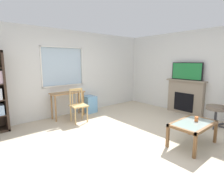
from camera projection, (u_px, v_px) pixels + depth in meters
name	position (u px, v px, depth m)	size (l,w,h in m)	color
ground	(130.00, 140.00, 3.66)	(6.55, 6.15, 0.02)	beige
wall_back_with_window	(71.00, 73.00, 5.41)	(5.55, 0.15, 2.55)	silver
wall_right	(196.00, 73.00, 5.26)	(0.12, 5.35, 2.55)	silver
desk_under_window	(68.00, 97.00, 5.04)	(0.97, 0.38, 0.75)	#A37547
wooden_chair	(78.00, 105.00, 4.71)	(0.46, 0.44, 0.90)	tan
plastic_drawer_unit	(89.00, 104.00, 5.63)	(0.35, 0.40, 0.53)	#72ADDB
fireplace	(185.00, 97.00, 5.43)	(0.26, 1.20, 1.07)	gray
tv	(187.00, 71.00, 5.29)	(0.06, 0.95, 0.53)	black
office_chair	(221.00, 105.00, 4.30)	(0.58, 0.56, 1.00)	#7A6B5B
coffee_table	(193.00, 126.00, 3.39)	(0.95, 0.57, 0.46)	#8C9E99
sippy_cup	(196.00, 119.00, 3.45)	(0.07, 0.07, 0.09)	orange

